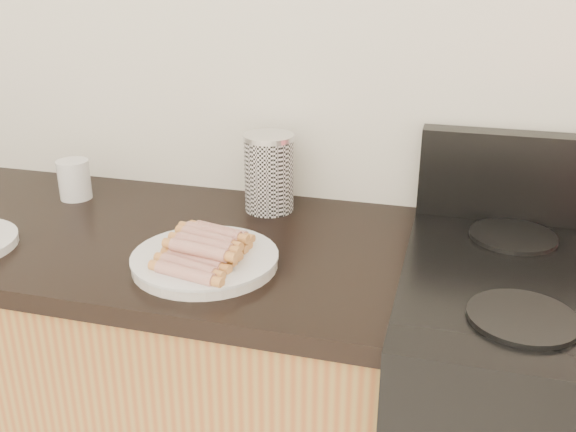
# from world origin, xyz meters

# --- Properties ---
(wall_back) EXTENTS (4.00, 0.04, 2.60)m
(wall_back) POSITION_xyz_m (0.00, 2.00, 1.30)
(wall_back) COLOR silver
(wall_back) RESTS_ON ground
(burner_near_left) EXTENTS (0.18, 0.18, 0.01)m
(burner_near_left) POSITION_xyz_m (0.61, 1.51, 0.92)
(burner_near_left) COLOR black
(burner_near_left) RESTS_ON stove
(burner_far_left) EXTENTS (0.18, 0.18, 0.01)m
(burner_far_left) POSITION_xyz_m (0.61, 1.84, 0.92)
(burner_far_left) COLOR black
(burner_far_left) RESTS_ON stove
(main_plate) EXTENTS (0.29, 0.29, 0.02)m
(main_plate) POSITION_xyz_m (0.02, 1.57, 0.91)
(main_plate) COLOR silver
(main_plate) RESTS_ON counter_slab
(hotdog_pile) EXTENTS (0.12, 0.25, 0.05)m
(hotdog_pile) POSITION_xyz_m (0.02, 1.57, 0.94)
(hotdog_pile) COLOR brown
(hotdog_pile) RESTS_ON main_plate
(canister) EXTENTS (0.12, 0.12, 0.18)m
(canister) POSITION_xyz_m (0.06, 1.89, 0.99)
(canister) COLOR white
(canister) RESTS_ON counter_slab
(mug) EXTENTS (0.10, 0.10, 0.10)m
(mug) POSITION_xyz_m (-0.43, 1.84, 0.95)
(mug) COLOR silver
(mug) RESTS_ON counter_slab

